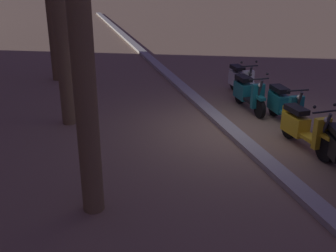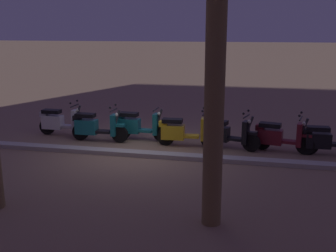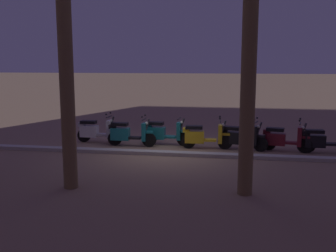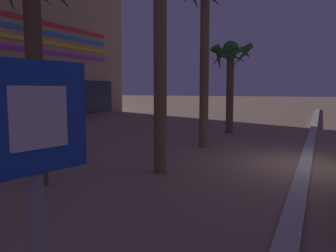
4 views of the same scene
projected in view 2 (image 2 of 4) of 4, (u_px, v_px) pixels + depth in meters
name	position (u px, v px, depth m)	size (l,w,h in m)	color
ground_plane	(135.00, 153.00, 11.44)	(200.00, 200.00, 0.00)	#93755B
curb_strip	(132.00, 153.00, 11.18)	(60.00, 0.36, 0.12)	#BCB7AD
scooter_black_mid_rear	(329.00, 140.00, 11.12)	(1.86, 0.56, 1.17)	black
scooter_maroon_far_back	(279.00, 136.00, 11.45)	(1.71, 0.67, 1.17)	black
scooter_black_mid_front	(226.00, 134.00, 11.76)	(1.73, 0.75, 1.17)	black
scooter_yellow_tail_end	(183.00, 132.00, 11.97)	(1.83, 0.56, 1.17)	black
scooter_teal_gap_after_mid	(137.00, 126.00, 12.65)	(1.81, 0.56, 1.04)	black
scooter_teal_lead_nearest	(95.00, 127.00, 12.51)	(1.84, 0.56, 1.17)	black
scooter_white_last_in_row	(60.00, 122.00, 13.21)	(1.74, 0.56, 1.17)	black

